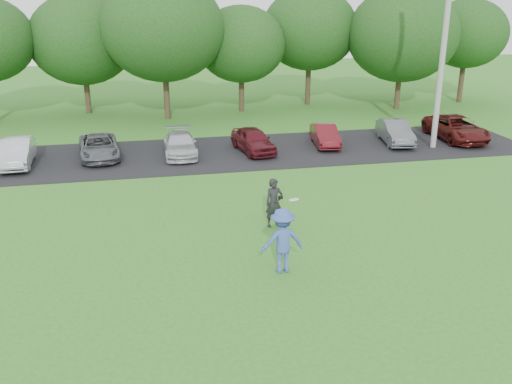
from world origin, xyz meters
TOP-DOWN VIEW (x-y plane):
  - ground at (0.00, 0.00)m, footprint 100.00×100.00m
  - parking_lot at (0.00, 13.00)m, footprint 32.00×6.50m
  - utility_pole at (11.06, 11.86)m, footprint 0.28×0.28m
  - frisbee_player at (0.10, 0.19)m, footprint 1.32×0.83m
  - camera_bystander at (0.63, 3.48)m, footprint 0.69×0.51m
  - parked_cars at (1.46, 13.07)m, footprint 28.01×4.54m
  - tree_row at (1.51, 22.76)m, footprint 42.39×9.85m

SIDE VIEW (x-z plane):
  - ground at x=0.00m, z-range 0.00..0.00m
  - parking_lot at x=0.00m, z-range 0.00..0.03m
  - parked_cars at x=1.46m, z-range -0.01..1.24m
  - camera_bystander at x=0.63m, z-range 0.00..1.73m
  - frisbee_player at x=0.10m, z-range -0.20..2.15m
  - tree_row at x=1.51m, z-range 0.59..9.23m
  - utility_pole at x=11.06m, z-range 0.00..10.49m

